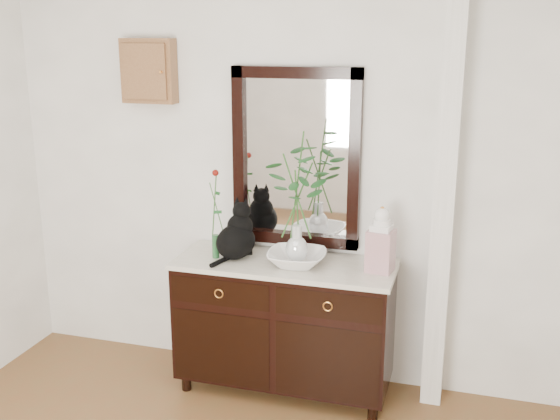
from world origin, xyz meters
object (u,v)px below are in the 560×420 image
(sideboard, at_px, (285,319))
(ginger_jar, at_px, (381,239))
(lotus_bowl, at_px, (297,258))
(cat, at_px, (236,231))

(sideboard, distance_m, ginger_jar, 0.81)
(sideboard, bearing_deg, ginger_jar, 1.12)
(sideboard, distance_m, lotus_bowl, 0.43)
(cat, xyz_separation_m, lotus_bowl, (0.39, -0.02, -0.13))
(sideboard, height_order, cat, cat)
(cat, relative_size, lotus_bowl, 0.99)
(cat, height_order, lotus_bowl, cat)
(sideboard, height_order, lotus_bowl, lotus_bowl)
(sideboard, bearing_deg, cat, -177.72)
(cat, bearing_deg, ginger_jar, 17.07)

